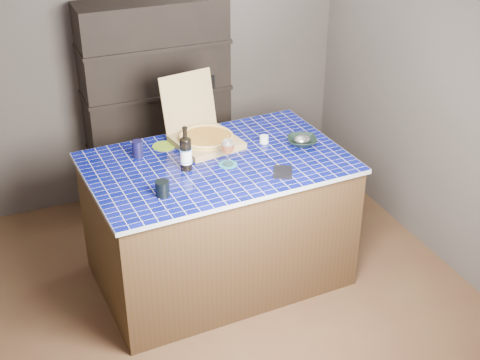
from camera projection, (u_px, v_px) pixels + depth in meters
name	position (u px, v px, depth m)	size (l,w,h in m)	color
room	(222.00, 142.00, 4.27)	(3.50, 3.50, 3.50)	brown
shelving_unit	(157.00, 105.00, 5.67)	(1.20, 0.41, 1.80)	black
kitchen_island	(218.00, 220.00, 4.86)	(1.84, 1.22, 0.98)	#442B1A
pizza_box	(204.00, 136.00, 4.83)	(0.51, 0.58, 0.46)	tan
mead_bottle	(186.00, 153.00, 4.46)	(0.08, 0.08, 0.32)	black
teal_trivet	(228.00, 165.00, 4.57)	(0.13, 0.13, 0.01)	#197084
wine_glass	(228.00, 147.00, 4.50)	(0.09, 0.09, 0.20)	white
tumbler	(162.00, 188.00, 4.19)	(0.09, 0.09, 0.10)	black
dvd_case	(283.00, 172.00, 4.47)	(0.12, 0.17, 0.01)	black
bowl	(302.00, 141.00, 4.84)	(0.21, 0.21, 0.05)	black
foil_contents	(302.00, 139.00, 4.83)	(0.12, 0.10, 0.06)	silver
white_jar	(264.00, 139.00, 4.86)	(0.06, 0.06, 0.05)	white
navy_cup	(138.00, 149.00, 4.65)	(0.08, 0.08, 0.12)	black
green_trivet	(164.00, 146.00, 4.82)	(0.17, 0.17, 0.01)	#79A323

